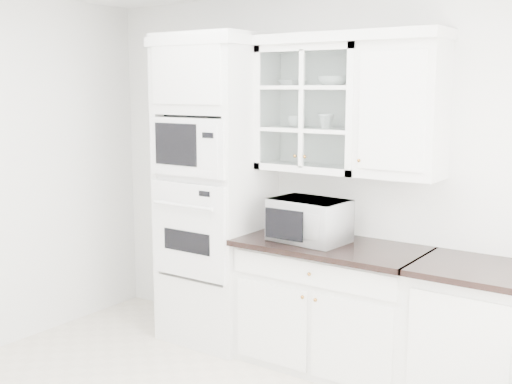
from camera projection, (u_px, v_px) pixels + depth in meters
The scene contains 12 objects.
room_shell at pixel (209, 126), 3.70m from camera, with size 4.00×3.50×2.70m.
oven_column at pixel (215, 191), 5.02m from camera, with size 0.76×0.68×2.40m.
base_cabinet_run at pixel (331, 305), 4.58m from camera, with size 1.32×0.67×0.92m.
extra_base_cabinet at pixel (473, 336), 4.02m from camera, with size 0.72×0.67×0.92m.
upper_cabinet_glass at pixel (313, 109), 4.61m from camera, with size 0.80×0.33×0.90m.
upper_cabinet_solid at pixel (402, 110), 4.23m from camera, with size 0.55×0.33×0.90m, color white.
crown_molding at pixel (300, 40), 4.57m from camera, with size 2.14×0.38×0.07m, color white.
countertop_microwave at pixel (311, 220), 4.55m from camera, with size 0.52×0.43×0.30m, color white.
bowl_a at pixel (292, 83), 4.69m from camera, with size 0.19×0.19×0.05m, color white.
bowl_b at pixel (333, 81), 4.50m from camera, with size 0.22×0.22×0.07m, color white.
cup_a at pixel (296, 121), 4.73m from camera, with size 0.11×0.11×0.08m, color white.
cup_b at pixel (326, 121), 4.56m from camera, with size 0.11×0.11×0.11m, color white.
Camera 1 is at (2.35, -2.46, 2.00)m, focal length 45.00 mm.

